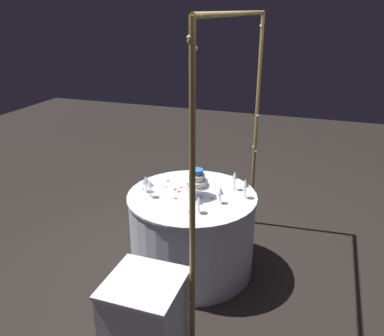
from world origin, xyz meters
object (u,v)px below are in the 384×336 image
decorative_arch (235,119)px  tiered_cake (197,180)px  wine_glass_2 (150,184)px  cake_knife (214,190)px  side_table (146,327)px  wine_glass_4 (199,201)px  wine_glass_0 (146,180)px  main_table (192,232)px  wine_glass_5 (246,183)px  wine_glass_3 (220,192)px  wine_glass_1 (235,176)px

decorative_arch → tiered_cake: bearing=-86.1°
wine_glass_2 → cake_knife: 0.58m
side_table → tiered_cake: (-1.15, -0.04, 0.54)m
side_table → wine_glass_4: (-0.87, 0.07, 0.50)m
tiered_cake → cake_knife: size_ratio=0.87×
tiered_cake → wine_glass_4: 0.30m
wine_glass_0 → decorative_arch: bearing=95.5°
main_table → wine_glass_5: 0.68m
main_table → wine_glass_4: (0.29, 0.16, 0.48)m
main_table → side_table: (1.16, 0.09, -0.02)m
wine_glass_3 → wine_glass_5: wine_glass_5 is taller
wine_glass_0 → wine_glass_1: wine_glass_1 is taller
wine_glass_2 → wine_glass_3: wine_glass_2 is taller
tiered_cake → wine_glass_2: tiered_cake is taller
wine_glass_5 → main_table: bearing=-77.8°
side_table → tiered_cake: 1.27m
side_table → wine_glass_1: size_ratio=4.03×
side_table → wine_glass_3: 1.21m
wine_glass_0 → wine_glass_3: wine_glass_0 is taller
wine_glass_2 → wine_glass_5: (-0.25, 0.77, 0.01)m
tiered_cake → wine_glass_0: size_ratio=1.70×
tiered_cake → cake_knife: bearing=147.7°
wine_glass_0 → wine_glass_2: wine_glass_2 is taller
wine_glass_1 → tiered_cake: bearing=-48.0°
side_table → wine_glass_2: size_ratio=4.61×
wine_glass_0 → cake_knife: (-0.22, 0.56, -0.10)m
wine_glass_1 → wine_glass_4: bearing=-17.6°
decorative_arch → cake_knife: decorative_arch is taller
wine_glass_4 → wine_glass_5: size_ratio=0.78×
tiered_cake → cake_knife: 0.25m
tiered_cake → wine_glass_2: 0.40m
decorative_arch → main_table: bearing=-89.8°
side_table → cake_knife: (-1.32, 0.07, 0.40)m
wine_glass_0 → wine_glass_3: bearing=89.9°
decorative_arch → wine_glass_5: bearing=135.3°
wine_glass_1 → main_table: bearing=-54.9°
wine_glass_1 → wine_glass_2: bearing=-59.4°
wine_glass_0 → wine_glass_3: size_ratio=1.03×
side_table → wine_glass_0: bearing=-155.6°
wine_glass_2 → wine_glass_3: bearing=98.0°
side_table → main_table: bearing=-175.5°
wine_glass_1 → cake_knife: bearing=-66.0°
decorative_arch → wine_glass_3: 0.61m
wine_glass_5 → wine_glass_2: bearing=-71.8°
main_table → wine_glass_2: 0.61m
main_table → wine_glass_4: size_ratio=8.20×
wine_glass_2 → tiered_cake: bearing=110.1°
decorative_arch → wine_glass_5: (-0.10, 0.09, -0.57)m
wine_glass_1 → wine_glass_4: (0.52, -0.16, -0.03)m
wine_glass_0 → wine_glass_3: (0.00, 0.68, -0.00)m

